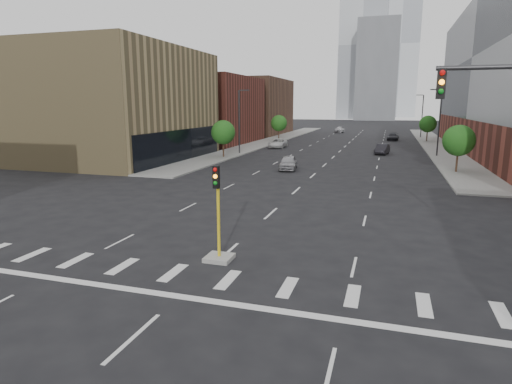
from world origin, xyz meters
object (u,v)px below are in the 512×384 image
at_px(median_traffic_signal, 219,240).
at_px(car_mid_right, 382,149).
at_px(car_near_left, 288,163).
at_px(car_distant, 340,130).
at_px(car_far_left, 278,143).
at_px(car_deep_right, 393,137).

bearing_deg(median_traffic_signal, car_mid_right, 82.38).
relative_size(car_near_left, car_distant, 0.98).
xyz_separation_m(median_traffic_signal, car_distant, (-5.10, 93.72, -0.18)).
relative_size(car_near_left, car_mid_right, 1.03).
height_order(median_traffic_signal, car_distant, median_traffic_signal).
bearing_deg(median_traffic_signal, car_far_left, 101.50).
height_order(car_near_left, car_mid_right, car_near_left).
bearing_deg(car_deep_right, median_traffic_signal, -91.69).
distance_m(median_traffic_signal, car_distant, 93.86).
relative_size(car_near_left, car_far_left, 0.86).
height_order(car_deep_right, car_distant, car_distant).
bearing_deg(car_near_left, car_deep_right, 67.85).
xyz_separation_m(median_traffic_signal, car_near_left, (-3.31, 28.27, -0.20)).
relative_size(median_traffic_signal, car_deep_right, 0.89).
distance_m(car_mid_right, car_deep_right, 25.71).
height_order(median_traffic_signal, car_mid_right, median_traffic_signal).
bearing_deg(median_traffic_signal, car_deep_right, 83.85).
relative_size(car_near_left, car_deep_right, 0.92).
height_order(median_traffic_signal, car_deep_right, median_traffic_signal).
xyz_separation_m(car_mid_right, car_deep_right, (1.55, 25.67, -0.01)).
distance_m(median_traffic_signal, car_deep_right, 72.93).
relative_size(median_traffic_signal, car_near_left, 0.97).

